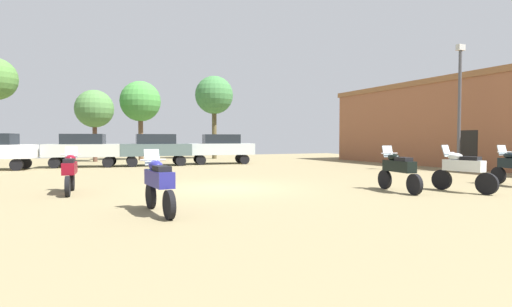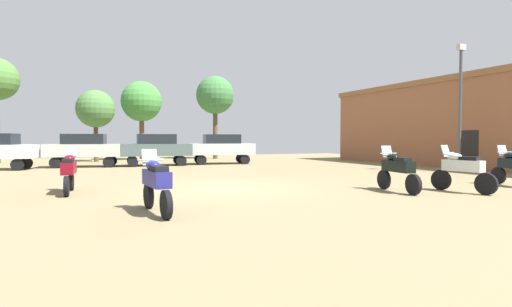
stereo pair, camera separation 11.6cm
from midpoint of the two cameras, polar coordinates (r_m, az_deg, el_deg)
ground_plane at (r=14.03m, az=-4.46°, el=-4.95°), size 44.00×52.00×0.02m
brick_building at (r=28.58m, az=28.56°, el=3.88°), size 6.12×19.63×5.45m
motorcycle_1 at (r=13.68m, az=19.83°, el=-2.15°), size 0.65×2.18×1.48m
motorcycle_3 at (r=14.40m, az=27.62°, el=-2.02°), size 0.68×2.13×1.51m
motorcycle_5 at (r=9.45m, az=-13.77°, el=-4.01°), size 0.62×2.19×1.47m
motorcycle_7 at (r=13.82m, az=-25.00°, el=-2.23°), size 0.62×2.17×1.46m
car_1 at (r=25.96m, az=-13.96°, el=0.87°), size 4.44×2.17×2.00m
car_3 at (r=26.11m, az=-23.25°, el=0.77°), size 4.56×2.57×2.00m
car_4 at (r=27.06m, az=-4.81°, el=0.98°), size 4.53×2.44×2.00m
tree_3 at (r=33.29m, az=-15.99°, el=7.12°), size 3.20×3.20×6.29m
tree_4 at (r=34.33m, az=-5.78°, el=8.23°), size 3.22×3.22×7.03m
tree_6 at (r=31.84m, az=-21.90°, el=5.90°), size 2.77×2.77×5.31m
lamp_post at (r=23.15m, az=27.34°, el=6.72°), size 0.44×0.24×6.54m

